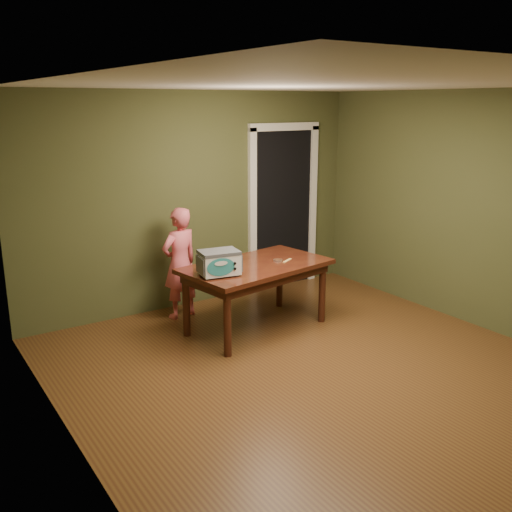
% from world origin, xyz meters
% --- Properties ---
extents(floor, '(5.00, 5.00, 0.00)m').
position_xyz_m(floor, '(0.00, 0.00, 0.00)').
color(floor, brown).
rests_on(floor, ground).
extents(room_shell, '(4.52, 5.02, 2.61)m').
position_xyz_m(room_shell, '(0.00, 0.00, 1.71)').
color(room_shell, '#454927').
rests_on(room_shell, ground).
extents(doorway, '(1.10, 0.66, 2.25)m').
position_xyz_m(doorway, '(1.30, 2.78, 1.06)').
color(doorway, black).
rests_on(doorway, ground).
extents(dining_table, '(1.71, 1.13, 0.75)m').
position_xyz_m(dining_table, '(0.11, 1.34, 0.65)').
color(dining_table, '#38140C').
rests_on(dining_table, floor).
extents(toy_oven, '(0.45, 0.34, 0.26)m').
position_xyz_m(toy_oven, '(-0.44, 1.20, 0.89)').
color(toy_oven, '#4C4F54').
rests_on(toy_oven, dining_table).
extents(baking_pan, '(0.10, 0.10, 0.02)m').
position_xyz_m(baking_pan, '(0.37, 1.30, 0.76)').
color(baking_pan, silver).
rests_on(baking_pan, dining_table).
extents(spatula, '(0.17, 0.11, 0.01)m').
position_xyz_m(spatula, '(0.47, 1.25, 0.75)').
color(spatula, '#FFD16E').
rests_on(spatula, dining_table).
extents(child, '(0.53, 0.40, 1.31)m').
position_xyz_m(child, '(-0.42, 2.14, 0.65)').
color(child, '#E9606D').
rests_on(child, floor).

